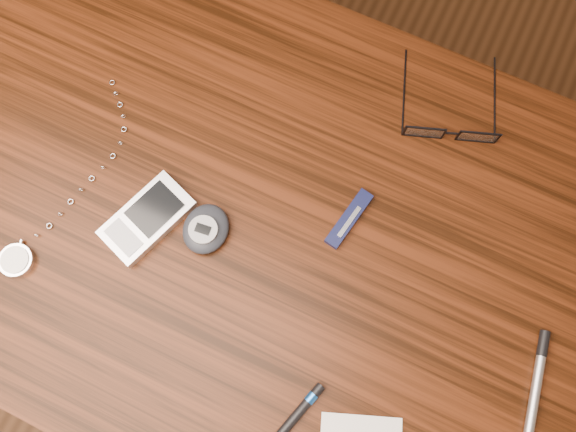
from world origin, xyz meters
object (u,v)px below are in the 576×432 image
pocket_watch (21,254)px  pocket_knife (349,219)px  silver_pen (537,381)px  eyeglasses (451,130)px  pedometer (206,229)px  pda_phone (147,218)px  desk (252,233)px

pocket_watch → pocket_knife: (0.37, 0.23, -0.00)m
silver_pen → pocket_knife: bearing=162.9°
eyeglasses → pedometer: size_ratio=2.25×
eyeglasses → silver_pen: bearing=-50.5°
pda_phone → pedometer: 0.08m
pedometer → desk: bearing=47.0°
pda_phone → pocket_knife: 0.27m
desk → pda_phone: bearing=-152.0°
desk → silver_pen: silver_pen is taller
pda_phone → pocket_knife: bearing=25.4°
pocket_watch → silver_pen: 0.68m
eyeglasses → silver_pen: 0.34m
eyeglasses → pocket_watch: size_ratio=0.56×
pedometer → eyeglasses: bearing=48.3°
eyeglasses → pedometer: 0.36m
eyeglasses → pocket_knife: (-0.08, -0.17, -0.01)m
desk → eyeglasses: (0.20, 0.23, 0.12)m
pocket_watch → silver_pen: same height
eyeglasses → pda_phone: size_ratio=1.26×
desk → pocket_knife: bearing=22.9°
pocket_watch → pocket_knife: bearing=31.6°
eyeglasses → pocket_knife: bearing=-113.5°
pocket_knife → silver_pen: size_ratio=0.60×
pda_phone → pocket_knife: size_ratio=1.50×
pocket_knife → silver_pen: (0.29, -0.09, 0.00)m
eyeglasses → pocket_watch: bearing=-137.9°
pda_phone → silver_pen: bearing=2.6°
silver_pen → pocket_watch: bearing=-168.3°
desk → silver_pen: bearing=-5.1°
pda_phone → silver_pen: (0.53, 0.02, -0.00)m
pocket_watch → pedometer: bearing=32.9°
pocket_watch → pedometer: pedometer is taller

